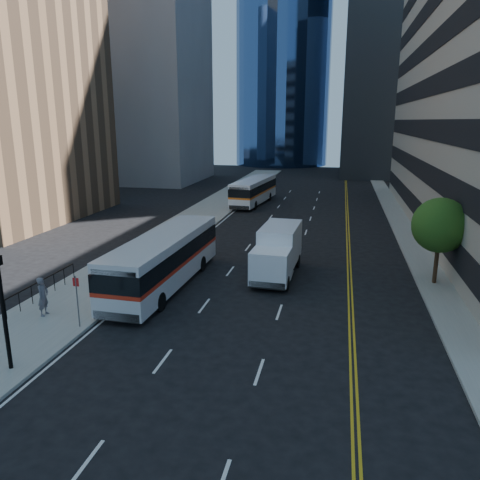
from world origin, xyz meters
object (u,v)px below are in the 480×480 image
Objects in this scene: street_tree at (440,225)px; box_truck at (278,251)px; pedestrian at (43,296)px; bus_rear at (254,190)px; bus_front at (165,259)px; lamp_post at (3,306)px.

street_tree reaches higher than box_truck.
bus_rear is at bearing -10.98° from pedestrian.
bus_front is at bearing -84.05° from bus_rear.
bus_front is 1.05× the size of bus_rear.
lamp_post is at bearing -142.13° from street_tree.
bus_front reaches higher than pedestrian.
box_truck is at bearing -53.69° from pedestrian.
bus_rear is 26.32m from box_truck.
bus_front is 1.85× the size of box_truck.
pedestrian is (-4.21, -34.42, -0.47)m from bus_rear.
bus_rear is 5.89× the size of pedestrian.
lamp_post is 10.80m from bus_front.
street_tree reaches higher than bus_front.
street_tree is 1.12× the size of lamp_post.
street_tree reaches higher than lamp_post.
bus_rear is (2.40, 39.29, -1.13)m from lamp_post.
bus_rear is at bearing 86.50° from lamp_post.
street_tree reaches higher than pedestrian.
bus_front is 7.04m from pedestrian.
bus_front is at bearing -40.86° from pedestrian.
street_tree is at bearing -69.24° from pedestrian.
lamp_post is at bearing -163.57° from pedestrian.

